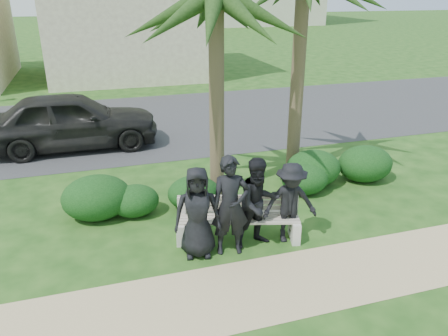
{
  "coord_description": "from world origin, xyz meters",
  "views": [
    {
      "loc": [
        -3.18,
        -6.96,
        4.33
      ],
      "look_at": [
        -0.72,
        1.0,
        0.92
      ],
      "focal_mm": 35.0,
      "sensor_mm": 36.0,
      "label": 1
    }
  ],
  "objects_px": {
    "man_a": "(197,213)",
    "park_bench": "(238,222)",
    "man_c": "(258,203)",
    "man_d": "(290,203)",
    "car_a": "(71,121)",
    "man_b": "(230,206)"
  },
  "relations": [
    {
      "from": "man_a",
      "to": "park_bench",
      "type": "bearing_deg",
      "value": 30.17
    },
    {
      "from": "man_a",
      "to": "man_c",
      "type": "height_order",
      "value": "man_c"
    },
    {
      "from": "man_d",
      "to": "car_a",
      "type": "distance_m",
      "value": 7.6
    },
    {
      "from": "man_b",
      "to": "park_bench",
      "type": "bearing_deg",
      "value": 63.25
    },
    {
      "from": "man_a",
      "to": "man_d",
      "type": "distance_m",
      "value": 1.71
    },
    {
      "from": "park_bench",
      "to": "man_b",
      "type": "relative_size",
      "value": 1.32
    },
    {
      "from": "park_bench",
      "to": "man_b",
      "type": "distance_m",
      "value": 0.71
    },
    {
      "from": "man_c",
      "to": "car_a",
      "type": "relative_size",
      "value": 0.35
    },
    {
      "from": "man_a",
      "to": "car_a",
      "type": "xyz_separation_m",
      "value": [
        -2.13,
        6.51,
        0.01
      ]
    },
    {
      "from": "man_c",
      "to": "man_d",
      "type": "xyz_separation_m",
      "value": [
        0.6,
        -0.04,
        -0.07
      ]
    },
    {
      "from": "park_bench",
      "to": "man_a",
      "type": "distance_m",
      "value": 0.99
    },
    {
      "from": "park_bench",
      "to": "car_a",
      "type": "bearing_deg",
      "value": 131.37
    },
    {
      "from": "man_a",
      "to": "man_d",
      "type": "height_order",
      "value": "man_a"
    },
    {
      "from": "park_bench",
      "to": "car_a",
      "type": "distance_m",
      "value": 6.91
    },
    {
      "from": "man_b",
      "to": "man_c",
      "type": "xyz_separation_m",
      "value": [
        0.55,
        0.08,
        -0.06
      ]
    },
    {
      "from": "man_b",
      "to": "man_c",
      "type": "bearing_deg",
      "value": 17.21
    },
    {
      "from": "man_a",
      "to": "man_d",
      "type": "bearing_deg",
      "value": 9.72
    },
    {
      "from": "park_bench",
      "to": "car_a",
      "type": "height_order",
      "value": "car_a"
    },
    {
      "from": "park_bench",
      "to": "man_c",
      "type": "height_order",
      "value": "man_c"
    },
    {
      "from": "man_d",
      "to": "park_bench",
      "type": "bearing_deg",
      "value": 169.6
    },
    {
      "from": "man_b",
      "to": "man_d",
      "type": "height_order",
      "value": "man_b"
    },
    {
      "from": "man_a",
      "to": "man_b",
      "type": "xyz_separation_m",
      "value": [
        0.56,
        -0.09,
        0.08
      ]
    }
  ]
}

